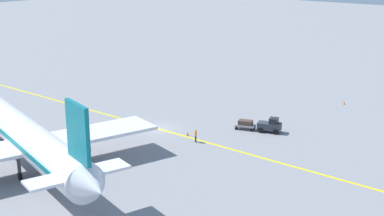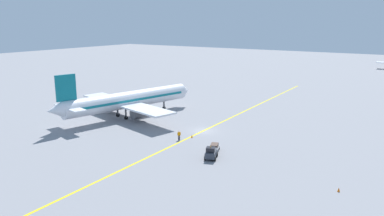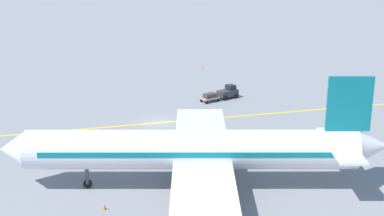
{
  "view_description": "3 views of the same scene",
  "coord_description": "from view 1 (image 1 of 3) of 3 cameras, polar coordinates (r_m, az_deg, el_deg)",
  "views": [
    {
      "loc": [
        -47.89,
        -47.44,
        22.08
      ],
      "look_at": [
        2.47,
        -3.81,
        3.06
      ],
      "focal_mm": 50.0,
      "sensor_mm": 36.0,
      "label": 1
    },
    {
      "loc": [
        35.28,
        -58.5,
        20.4
      ],
      "look_at": [
        -3.05,
        0.73,
        3.94
      ],
      "focal_mm": 35.0,
      "sensor_mm": 36.0,
      "label": 2
    },
    {
      "loc": [
        -63.0,
        11.47,
        21.66
      ],
      "look_at": [
        -3.82,
        -3.39,
        2.85
      ],
      "focal_mm": 50.0,
      "sensor_mm": 36.0,
      "label": 3
    }
  ],
  "objects": [
    {
      "name": "apron_yellow_centreline",
      "position": [
        70.93,
        -3.64,
        -2.23
      ],
      "size": [
        1.74,
        120.0,
        0.01
      ],
      "primitive_type": "cube",
      "rotation": [
        0.0,
        0.0,
        0.01
      ],
      "color": "yellow",
      "rests_on": "ground"
    },
    {
      "name": "ground_plane",
      "position": [
        70.93,
        -3.64,
        -2.24
      ],
      "size": [
        400.0,
        400.0,
        0.0
      ],
      "primitive_type": "plane",
      "color": "gray"
    },
    {
      "name": "traffic_cone_by_wingtip",
      "position": [
        68.09,
        -0.49,
        -2.74
      ],
      "size": [
        0.32,
        0.32,
        0.55
      ],
      "primitive_type": "cone",
      "color": "orange",
      "rests_on": "ground"
    },
    {
      "name": "traffic_cone_mid_apron",
      "position": [
        85.52,
        15.91,
        0.54
      ],
      "size": [
        0.32,
        0.32,
        0.55
      ],
      "primitive_type": "cone",
      "color": "orange",
      "rests_on": "ground"
    },
    {
      "name": "baggage_cart_trailing",
      "position": [
        70.72,
        5.72,
        -1.69
      ],
      "size": [
        2.23,
        2.93,
        1.24
      ],
      "color": "gray",
      "rests_on": "ground"
    },
    {
      "name": "ground_crew_worker",
      "position": [
        65.6,
        0.39,
        -2.89
      ],
      "size": [
        0.41,
        0.47,
        1.68
      ],
      "color": "#23232D",
      "rests_on": "ground"
    },
    {
      "name": "airplane_at_gate",
      "position": [
        58.46,
        -17.13,
        -3.11
      ],
      "size": [
        28.43,
        35.13,
        10.6
      ],
      "color": "white",
      "rests_on": "ground"
    },
    {
      "name": "baggage_tug_dark",
      "position": [
        69.99,
        8.34,
        -1.85
      ],
      "size": [
        2.58,
        3.34,
        2.11
      ],
      "color": "#333842",
      "rests_on": "ground"
    }
  ]
}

